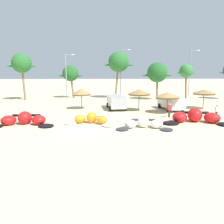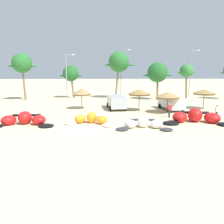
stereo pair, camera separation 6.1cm
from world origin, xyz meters
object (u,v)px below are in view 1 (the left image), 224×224
(beach_umbrella_outermost, at_px, (204,92))
(palm_center_right, at_px, (157,73))
(kite_left_of_center, at_px, (91,119))
(parked_car_second, at_px, (116,101))
(lamppost_east, at_px, (191,71))
(beach_umbrella_near_palms, at_px, (168,95))
(lamppost_east_center, at_px, (122,71))
(kite_center, at_px, (143,124))
(parked_van, at_px, (171,102))
(beach_umbrella_middle, at_px, (139,92))
(palm_right_of_gap, at_px, (186,71))
(beach_umbrella_near_van, at_px, (81,92))
(lamppost_west_center, at_px, (67,75))
(kite_right_of_center, at_px, (196,117))
(person_by_umbrellas, at_px, (217,112))
(person_near_kites, at_px, (169,110))
(palm_center_left, at_px, (119,62))
(kite_left, at_px, (24,120))
(palm_left_of_gap, at_px, (71,74))
(palm_left, at_px, (22,64))

(beach_umbrella_outermost, distance_m, palm_center_right, 11.22)
(kite_left_of_center, height_order, parked_car_second, parked_car_second)
(lamppost_east, bearing_deg, palm_center_right, -147.39)
(beach_umbrella_near_palms, bearing_deg, lamppost_east_center, 105.04)
(kite_center, height_order, parked_van, parked_van)
(beach_umbrella_middle, distance_m, palm_right_of_gap, 17.07)
(parked_van, relative_size, palm_center_right, 0.72)
(beach_umbrella_near_van, distance_m, lamppost_west_center, 10.11)
(kite_right_of_center, distance_m, person_by_umbrellas, 3.30)
(lamppost_east_center, bearing_deg, person_near_kites, -78.33)
(person_near_kites, height_order, lamppost_west_center, lamppost_west_center)
(palm_center_right, bearing_deg, lamppost_east, 32.61)
(parked_car_second, xyz_separation_m, lamppost_west_center, (-8.27, 9.31, 3.56))
(kite_right_of_center, bearing_deg, person_by_umbrellas, 25.77)
(palm_center_left, bearing_deg, palm_center_right, -19.24)
(parked_van, height_order, person_near_kites, parked_van)
(beach_umbrella_near_palms, height_order, lamppost_east, lamppost_east)
(kite_left, height_order, parked_van, parked_van)
(kite_left_of_center, xyz_separation_m, palm_left_of_gap, (-5.06, 21.66, 4.34))
(beach_umbrella_near_van, relative_size, lamppost_east_center, 0.30)
(beach_umbrella_near_palms, bearing_deg, person_near_kites, -100.92)
(beach_umbrella_near_palms, xyz_separation_m, palm_center_left, (-5.09, 15.30, 4.64))
(beach_umbrella_outermost, xyz_separation_m, palm_left, (-28.63, 10.57, 4.19))
(lamppost_east_center, height_order, lamppost_east, lamppost_east)
(parked_van, distance_m, palm_right_of_gap, 14.32)
(palm_right_of_gap, height_order, lamppost_east_center, lamppost_east_center)
(kite_left_of_center, height_order, person_by_umbrellas, person_by_umbrellas)
(parked_van, bearing_deg, person_by_umbrellas, -62.27)
(person_by_umbrellas, xyz_separation_m, lamppost_east, (5.77, 21.99, 4.54))
(beach_umbrella_middle, height_order, lamppost_east_center, lamppost_east_center)
(kite_left, xyz_separation_m, kite_right_of_center, (17.51, 0.22, 0.06))
(kite_left, xyz_separation_m, palm_left, (-6.58, 18.77, 6.10))
(beach_umbrella_near_palms, relative_size, lamppost_east, 0.32)
(person_near_kites, bearing_deg, palm_left, 144.30)
(parked_van, bearing_deg, beach_umbrella_middle, -171.66)
(parked_van, relative_size, lamppost_east_center, 0.52)
(kite_right_of_center, distance_m, lamppost_west_center, 24.43)
(beach_umbrella_near_van, relative_size, palm_center_left, 0.32)
(beach_umbrella_near_van, distance_m, palm_left_of_gap, 13.58)
(kite_center, xyz_separation_m, beach_umbrella_middle, (1.06, 8.90, 2.11))
(kite_center, height_order, lamppost_east, lamppost_east)
(palm_left, height_order, palm_center_right, palm_left)
(beach_umbrella_middle, distance_m, person_near_kites, 5.41)
(parked_car_second, height_order, person_by_umbrellas, parked_car_second)
(palm_left_of_gap, relative_size, palm_center_right, 0.93)
(beach_umbrella_outermost, bearing_deg, parked_van, -175.45)
(beach_umbrella_near_van, bearing_deg, parked_van, -5.21)
(kite_center, xyz_separation_m, palm_right_of_gap, (12.16, 21.58, 4.81))
(beach_umbrella_near_van, height_order, lamppost_east_center, lamppost_east_center)
(lamppost_east, bearing_deg, person_near_kites, -117.25)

